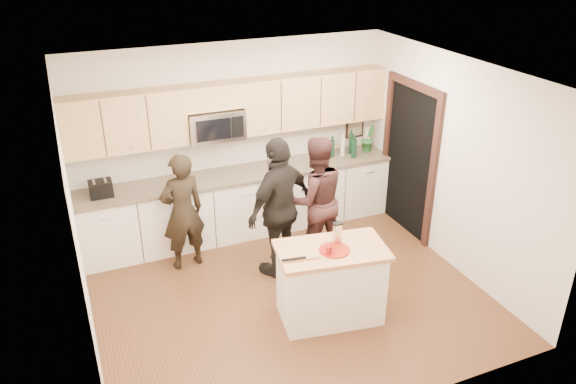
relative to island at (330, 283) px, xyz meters
name	(u,v)px	position (x,y,z in m)	size (l,w,h in m)	color
floor	(288,294)	(-0.27, 0.57, -0.45)	(4.50, 4.50, 0.00)	brown
room_shell	(288,163)	(-0.27, 0.57, 1.28)	(4.52, 4.02, 2.71)	beige
back_cabinetry	(243,202)	(-0.27, 2.26, 0.02)	(4.50, 0.66, 0.94)	white
upper_cabinetry	(238,107)	(-0.24, 2.40, 1.39)	(4.50, 0.33, 0.75)	#D9B36F
microwave	(215,125)	(-0.58, 2.37, 1.20)	(0.76, 0.41, 0.40)	silver
doorway	(409,154)	(1.96, 1.47, 0.70)	(0.06, 1.25, 2.20)	black
framed_picture	(355,126)	(1.68, 2.55, 0.83)	(0.30, 0.03, 0.38)	black
dish_towel	(178,198)	(-1.22, 2.07, 0.35)	(0.34, 0.60, 0.48)	white
island	(330,283)	(0.00, 0.00, 0.00)	(1.30, 0.88, 0.90)	white
red_plate	(334,250)	(0.00, -0.05, 0.45)	(0.33, 0.33, 0.02)	maroon
box_grater	(337,232)	(0.10, 0.08, 0.58)	(0.10, 0.07, 0.24)	silver
drink_glass	(329,251)	(-0.09, -0.11, 0.50)	(0.07, 0.07, 0.11)	maroon
cutting_board	(306,255)	(-0.32, -0.03, 0.46)	(0.27, 0.17, 0.02)	#C37F51
tongs	(294,259)	(-0.48, -0.07, 0.47)	(0.26, 0.03, 0.02)	black
knife	(311,257)	(-0.30, -0.10, 0.47)	(0.20, 0.02, 0.01)	silver
toaster	(101,189)	(-2.16, 2.24, 0.59)	(0.29, 0.22, 0.21)	black
bottle_cluster	(351,144)	(1.46, 2.27, 0.66)	(0.70, 0.29, 0.37)	black
orchid	(368,138)	(1.77, 2.29, 0.69)	(0.23, 0.19, 0.42)	#29682E
woman_left	(183,212)	(-1.25, 1.70, 0.33)	(0.57, 0.38, 1.57)	black
woman_center	(315,200)	(0.38, 1.22, 0.41)	(0.84, 0.65, 1.72)	#341A1A
woman_right	(280,208)	(-0.17, 1.09, 0.46)	(1.07, 0.45, 1.83)	black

